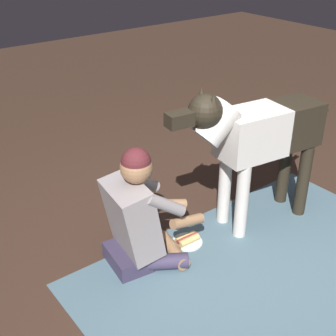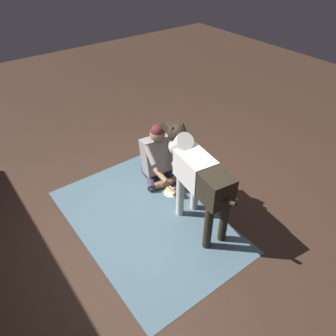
{
  "view_description": "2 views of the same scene",
  "coord_description": "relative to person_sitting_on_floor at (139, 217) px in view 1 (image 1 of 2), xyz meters",
  "views": [
    {
      "loc": [
        1.96,
        1.62,
        2.13
      ],
      "look_at": [
        0.22,
        -0.66,
        0.57
      ],
      "focal_mm": 49.38,
      "sensor_mm": 36.0,
      "label": 1
    },
    {
      "loc": [
        -2.51,
        1.62,
        3.03
      ],
      "look_at": [
        0.11,
        -0.35,
        0.53
      ],
      "focal_mm": 34.94,
      "sensor_mm": 36.0,
      "label": 2
    }
  ],
  "objects": [
    {
      "name": "ground_plane",
      "position": [
        -0.57,
        0.53,
        -0.36
      ],
      "size": [
        14.04,
        14.04,
        0.0
      ],
      "primitive_type": "plane",
      "color": "#3D2A1F"
    },
    {
      "name": "area_rug",
      "position": [
        -0.6,
        0.63,
        -0.36
      ],
      "size": [
        2.48,
        1.59,
        0.01
      ],
      "primitive_type": "cube",
      "color": "slate",
      "rests_on": "ground"
    },
    {
      "name": "person_sitting_on_floor",
      "position": [
        0.0,
        0.0,
        0.0
      ],
      "size": [
        0.69,
        0.57,
        0.87
      ],
      "color": "#39314C",
      "rests_on": "ground"
    },
    {
      "name": "large_dog",
      "position": [
        -0.96,
        0.13,
        0.38
      ],
      "size": [
        1.43,
        0.41,
        1.16
      ],
      "color": "silver",
      "rests_on": "ground"
    },
    {
      "name": "hot_dog_on_plate",
      "position": [
        -0.39,
        0.05,
        -0.34
      ],
      "size": [
        0.23,
        0.23,
        0.06
      ],
      "color": "silver",
      "rests_on": "ground"
    }
  ]
}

